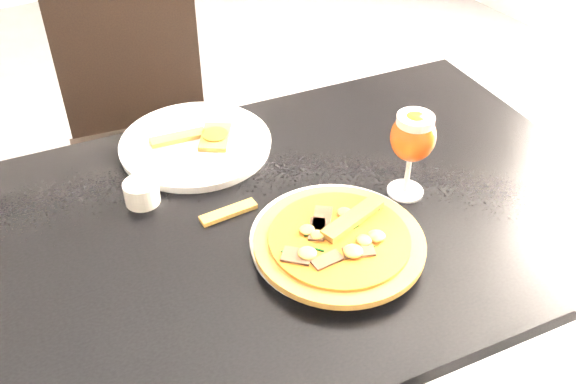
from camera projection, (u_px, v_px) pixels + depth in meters
ground at (233, 374)px, 1.81m from camera, size 6.00×6.00×0.00m
dining_table at (304, 244)px, 1.26m from camera, size 1.28×0.93×0.75m
chair_far at (147, 141)px, 1.83m from camera, size 0.48×0.48×0.90m
plate_main at (336, 241)px, 1.13m from camera, size 0.38×0.38×0.02m
pizza at (340, 240)px, 1.10m from camera, size 0.30×0.30×0.03m
plate_second at (196, 144)px, 1.36m from camera, size 0.33×0.33×0.02m
crust_scraps at (203, 137)px, 1.36m from camera, size 0.18×0.12×0.01m
loose_crust at (228, 212)px, 1.19m from camera, size 0.11×0.03×0.01m
sauce_cup at (142, 192)px, 1.21m from camera, size 0.07×0.07×0.04m
beer_glass at (413, 137)px, 1.17m from camera, size 0.08×0.08×0.18m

